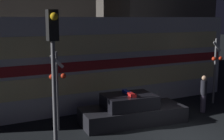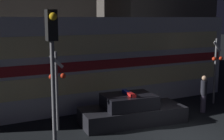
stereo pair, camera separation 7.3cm
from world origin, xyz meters
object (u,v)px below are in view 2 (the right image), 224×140
Objects in this scene: pedestrian at (204,94)px; crossing_signal_near at (216,66)px; traffic_light_corner at (52,57)px; train at (95,61)px; police_car at (131,111)px.

pedestrian is 2.16m from crossing_signal_near.
pedestrian is 0.38× the size of traffic_light_corner.
train is 3.24× the size of police_car.
crossing_signal_near reaches higher than pedestrian.
police_car is 3.86m from pedestrian.
crossing_signal_near is at bearing 15.66° from traffic_light_corner.
pedestrian is 8.51m from traffic_light_corner.
police_car is 2.62× the size of pedestrian.
traffic_light_corner is (-7.95, -1.82, 2.44)m from pedestrian.
traffic_light_corner reaches higher than pedestrian.
traffic_light_corner is at bearing -144.48° from police_car.
traffic_light_corner is at bearing -164.34° from crossing_signal_near.
crossing_signal_near is (5.47, 0.51, 1.49)m from police_car.
train is 5.71m from pedestrian.
crossing_signal_near is at bearing -30.44° from train.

